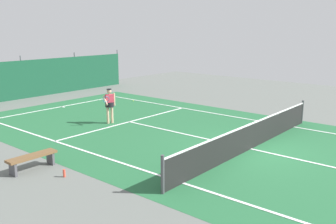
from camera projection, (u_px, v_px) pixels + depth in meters
name	position (u px, v px, depth m)	size (l,w,h in m)	color
ground_plane	(251.00, 149.00, 13.98)	(36.00, 36.00, 0.00)	slate
court_surface	(251.00, 149.00, 13.98)	(11.02, 26.60, 0.01)	#236038
tennis_net	(251.00, 136.00, 13.86)	(10.12, 0.10, 1.10)	black
back_fence	(19.00, 87.00, 24.09)	(16.30, 0.98, 2.70)	#14472D
tennis_player	(109.00, 103.00, 17.53)	(0.85, 0.64, 1.64)	#D8AD8C
tennis_ball_near_player	(133.00, 101.00, 22.99)	(0.07, 0.07, 0.07)	#CCDB33
courtside_bench	(32.00, 158.00, 11.87)	(1.60, 0.40, 0.49)	brown
water_bottle	(64.00, 173.00, 11.34)	(0.08, 0.08, 0.24)	#D84C38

